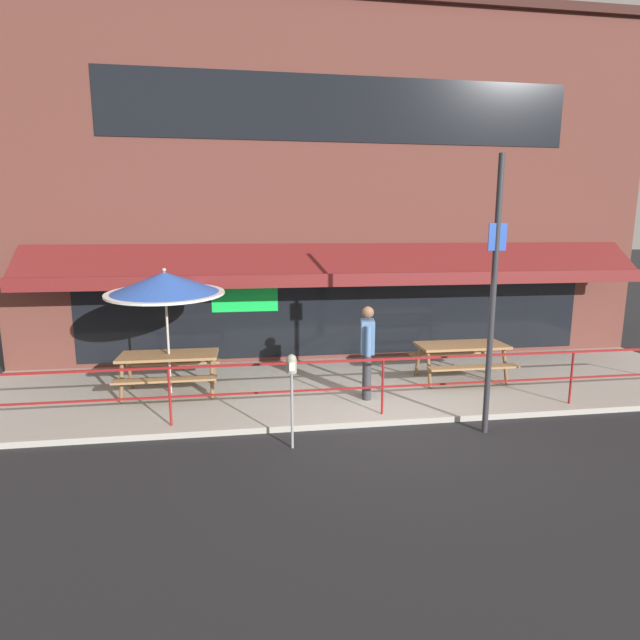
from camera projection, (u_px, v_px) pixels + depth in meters
ground_plane at (387, 426)px, 8.15m from camera, size 120.00×120.00×0.00m
patio_deck at (359, 386)px, 10.09m from camera, size 15.00×4.00×0.10m
restaurant_building at (340, 189)px, 11.52m from camera, size 15.00×1.60×8.22m
patio_railing at (383, 374)px, 8.30m from camera, size 13.84×0.04×0.97m
picnic_table_left at (169, 362)px, 9.37m from camera, size 1.80×1.42×0.76m
picnic_table_centre at (461, 352)px, 10.17m from camera, size 1.80×1.42×0.76m
patio_umbrella_left at (165, 284)px, 9.12m from camera, size 2.14×2.14×2.38m
pedestrian_walking at (367, 347)px, 9.05m from camera, size 0.31×0.61×1.71m
parking_meter_near at (292, 373)px, 7.14m from camera, size 0.15×0.16×1.42m
street_sign_pole at (493, 296)px, 7.53m from camera, size 0.28×0.09×4.25m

